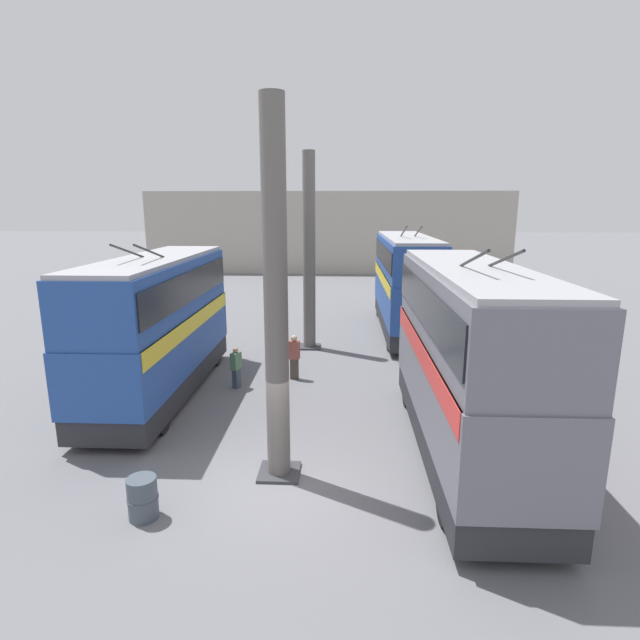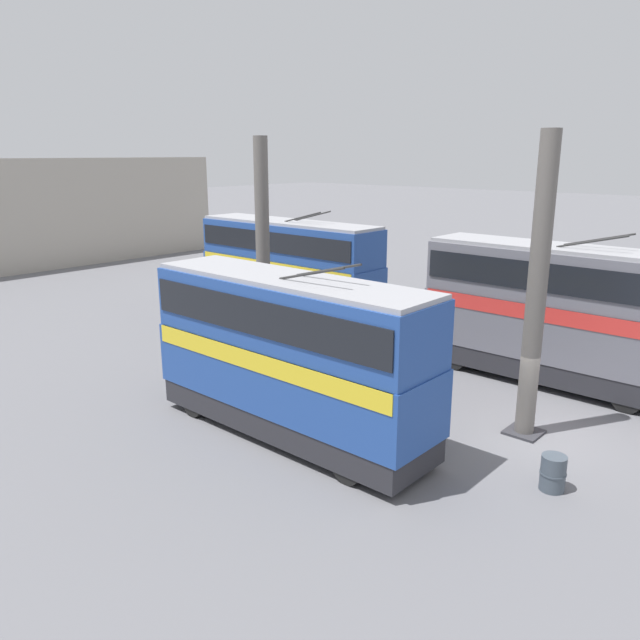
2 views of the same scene
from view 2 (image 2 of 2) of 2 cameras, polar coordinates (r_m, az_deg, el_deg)
The scene contains 9 objects.
ground_plane at distance 20.23m, azimuth 19.76°, elevation -10.22°, with size 240.00×240.00×0.00m, color slate.
support_column_near at distance 19.08m, azimuth 19.18°, elevation 2.20°, with size 1.02×1.02×8.98m.
support_column_far at distance 25.64m, azimuth -5.24°, elevation 6.08°, with size 1.02×1.02×8.98m.
bus_left_near at distance 24.27m, azimuth 20.56°, elevation 1.18°, with size 9.44×2.54×5.75m.
bus_left_far at distance 31.58m, azimuth -2.92°, elevation 5.11°, with size 10.47×2.54×5.69m.
bus_right_mid at distance 18.35m, azimuth -2.85°, elevation -2.59°, with size 9.47×2.54×5.53m.
person_aisle_midway at distance 23.28m, azimuth 1.92°, elevation -3.49°, with size 0.31×0.45×1.76m.
person_by_right_row at distance 21.21m, azimuth 0.56°, elevation -5.73°, with size 0.48×0.38×1.55m.
oil_drum at distance 17.34m, azimuth 20.53°, elevation -12.96°, with size 0.67×0.67×0.94m.
Camera 2 is at (-6.37, 17.30, 8.33)m, focal length 35.00 mm.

